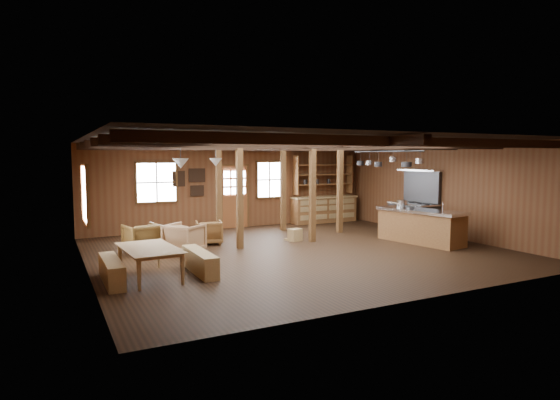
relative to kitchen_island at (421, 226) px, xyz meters
name	(u,v)px	position (x,y,z in m)	size (l,w,h in m)	color
room	(299,196)	(-3.60, 0.54, 0.92)	(10.04, 9.04, 2.84)	black
ceiling_joists	(295,146)	(-3.60, 0.71, 2.20)	(9.80, 8.82, 0.18)	black
timber_posts	(280,190)	(-3.08, 2.62, 0.92)	(3.95, 2.35, 2.80)	#472C14
back_door	(235,202)	(-3.60, 4.99, 0.40)	(1.02, 0.08, 2.15)	brown
window_back_left	(157,182)	(-6.20, 5.00, 1.12)	(1.32, 0.06, 1.32)	white
window_back_right	(269,180)	(-2.30, 5.00, 1.12)	(1.02, 0.06, 1.32)	white
window_left	(85,194)	(-8.56, 1.04, 1.12)	(0.14, 1.24, 1.32)	white
notice_boards	(191,180)	(-5.10, 4.99, 1.16)	(1.08, 0.03, 0.90)	silver
back_counter	(324,206)	(-0.20, 4.74, 0.12)	(2.55, 0.60, 2.45)	brown
pendant_lamps	(200,163)	(-5.85, 1.54, 1.77)	(1.86, 2.36, 0.66)	#313134
pot_rack	(388,162)	(-0.56, 0.77, 1.78)	(0.38, 3.00, 0.46)	#313134
kitchen_island	(421,226)	(0.00, 0.00, 0.00)	(1.29, 2.61, 1.20)	brown
step_stool	(295,235)	(-3.00, 1.83, -0.30)	(0.40, 0.28, 0.35)	#9C7A47
commercial_range	(415,213)	(1.05, 1.38, 0.17)	(0.83, 1.62, 2.00)	#313134
dining_table	(151,263)	(-7.50, -0.49, -0.17)	(1.76, 0.98, 0.62)	olive
bench_wall	(112,271)	(-8.25, -0.49, -0.25)	(0.31, 1.64, 0.45)	#9C7A47
bench_aisle	(200,262)	(-6.51, -0.49, -0.25)	(0.31, 1.65, 0.45)	#9C7A47
armchair_a	(142,238)	(-7.21, 2.06, -0.11)	(0.79, 0.81, 0.74)	brown
armchair_b	(209,232)	(-5.33, 2.50, -0.15)	(0.69, 0.71, 0.65)	brown
armchair_c	(184,238)	(-6.28, 1.54, -0.10)	(0.81, 0.83, 0.75)	#986C45
counter_pot	(402,203)	(0.06, 0.85, 0.56)	(0.32, 0.32, 0.19)	silver
bowl	(410,207)	(-0.09, 0.35, 0.49)	(0.27, 0.27, 0.07)	silver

